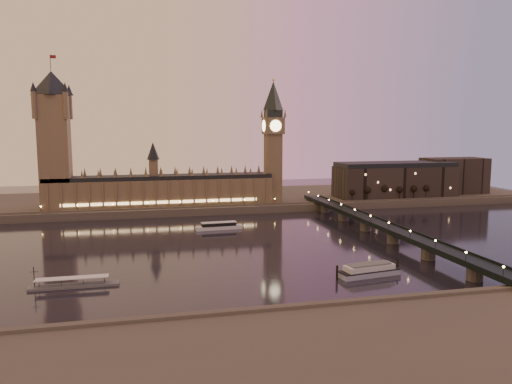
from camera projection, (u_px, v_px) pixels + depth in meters
The scene contains 17 objects.
ground at pixel (239, 244), 300.69m from camera, with size 700.00×700.00×0.00m, color black.
far_embankment at pixel (236, 199), 466.36m from camera, with size 560.00×130.00×6.00m, color #423D35.
near_embankment at pixel (468, 371), 138.18m from camera, with size 560.00×110.00×6.00m, color #423D35.
palace_of_westminster at pixel (161, 187), 405.55m from camera, with size 180.00×26.62×52.00m.
victoria_tower at pixel (54, 133), 381.71m from camera, with size 31.68×31.68×118.00m.
big_ben at pixel (273, 134), 421.37m from camera, with size 17.68×17.68×104.00m.
westminster_bridge at pixel (378, 228), 320.73m from camera, with size 13.20×260.00×15.30m.
city_block at pixel (415, 178), 468.34m from camera, with size 155.00×45.00×34.00m.
bare_tree_0 at pixel (353, 192), 431.87m from camera, with size 5.46×5.46×11.11m.
bare_tree_1 at pixel (368, 191), 435.11m from camera, with size 5.46×5.46×11.11m.
bare_tree_2 at pixel (383, 191), 438.34m from camera, with size 5.46×5.46×11.11m.
bare_tree_3 at pixel (398, 190), 441.58m from camera, with size 5.46×5.46×11.11m.
bare_tree_4 at pixel (413, 190), 444.82m from camera, with size 5.46×5.46×11.11m.
bare_tree_5 at pixel (427, 189), 448.06m from camera, with size 5.46×5.46×11.11m.
cruise_boat_a at pixel (219, 226), 343.76m from camera, with size 32.13×8.58×5.09m.
moored_barge at pixel (369, 270), 236.49m from camera, with size 34.79×12.89×6.44m.
pontoon_pier at pixel (74, 284), 220.30m from camera, with size 38.28×6.38×10.21m.
Camera 1 is at (-57.06, -288.62, 70.36)m, focal length 35.00 mm.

